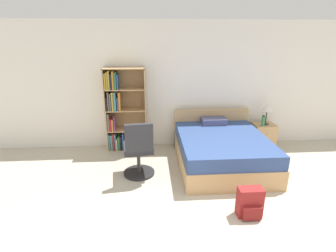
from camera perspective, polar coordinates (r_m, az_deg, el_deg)
name	(u,v)px	position (r m, az deg, el deg)	size (l,w,h in m)	color
wall_back	(193,86)	(5.59, 5.51, 8.75)	(9.00, 0.06, 2.60)	white
bookshelf	(120,110)	(5.44, -10.32, 3.35)	(0.81, 0.34, 1.71)	tan
bed	(221,149)	(4.98, 11.43, -4.92)	(1.57, 1.92, 0.83)	tan
office_chair	(139,151)	(4.40, -6.41, -5.44)	(0.54, 0.61, 1.01)	#232326
nightstand	(263,135)	(6.03, 19.97, -1.90)	(0.45, 0.42, 0.51)	tan
table_lamp	(267,108)	(5.85, 20.81, 3.68)	(0.21, 0.21, 0.46)	#333333
water_bottle	(263,121)	(5.80, 20.02, 1.05)	(0.07, 0.07, 0.22)	#3F8C4C
backpack_red	(250,203)	(3.76, 17.40, -15.74)	(0.32, 0.23, 0.41)	maroon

